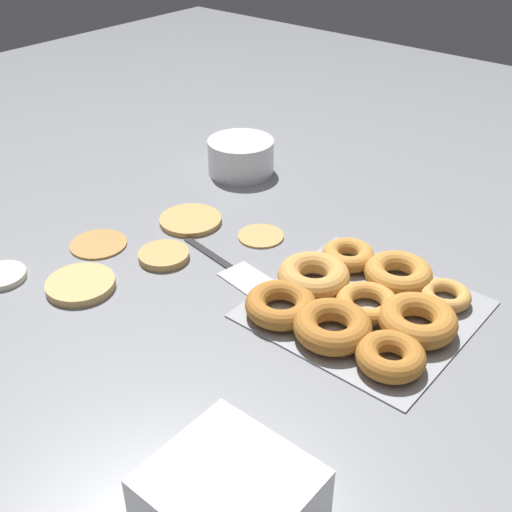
{
  "coord_description": "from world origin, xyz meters",
  "views": [
    {
      "loc": [
        -0.64,
        -0.63,
        0.61
      ],
      "look_at": [
        0.04,
        -0.06,
        0.04
      ],
      "focal_mm": 45.0,
      "sensor_mm": 36.0,
      "label": 1
    }
  ],
  "objects_px": {
    "pancake_2": "(98,243)",
    "pancake_4": "(164,256)",
    "batter_bowl": "(241,156)",
    "container_stack": "(230,502)",
    "pancake_3": "(1,276)",
    "spatula": "(240,274)",
    "donut_tray": "(359,302)",
    "pancake_5": "(261,235)",
    "pancake_1": "(81,285)",
    "pancake_0": "(191,220)"
  },
  "relations": [
    {
      "from": "pancake_3",
      "to": "pancake_4",
      "type": "xyz_separation_m",
      "value": [
        0.22,
        -0.16,
        0.0
      ]
    },
    {
      "from": "pancake_2",
      "to": "pancake_4",
      "type": "height_order",
      "value": "pancake_4"
    },
    {
      "from": "pancake_5",
      "to": "spatula",
      "type": "relative_size",
      "value": 0.37
    },
    {
      "from": "pancake_1",
      "to": "donut_tray",
      "type": "distance_m",
      "value": 0.45
    },
    {
      "from": "pancake_2",
      "to": "spatula",
      "type": "bearing_deg",
      "value": -70.17
    },
    {
      "from": "batter_bowl",
      "to": "pancake_2",
      "type": "bearing_deg",
      "value": -179.36
    },
    {
      "from": "pancake_1",
      "to": "spatula",
      "type": "bearing_deg",
      "value": -41.61
    },
    {
      "from": "pancake_5",
      "to": "pancake_4",
      "type": "bearing_deg",
      "value": 153.44
    },
    {
      "from": "pancake_0",
      "to": "container_stack",
      "type": "bearing_deg",
      "value": -131.4
    },
    {
      "from": "container_stack",
      "to": "pancake_1",
      "type": "bearing_deg",
      "value": 70.81
    },
    {
      "from": "pancake_1",
      "to": "pancake_4",
      "type": "relative_size",
      "value": 1.26
    },
    {
      "from": "pancake_3",
      "to": "pancake_4",
      "type": "bearing_deg",
      "value": -37.0
    },
    {
      "from": "pancake_2",
      "to": "pancake_4",
      "type": "xyz_separation_m",
      "value": [
        0.05,
        -0.12,
        0.0
      ]
    },
    {
      "from": "pancake_0",
      "to": "pancake_1",
      "type": "relative_size",
      "value": 1.06
    },
    {
      "from": "pancake_0",
      "to": "batter_bowl",
      "type": "height_order",
      "value": "batter_bowl"
    },
    {
      "from": "batter_bowl",
      "to": "spatula",
      "type": "bearing_deg",
      "value": -139.11
    },
    {
      "from": "pancake_4",
      "to": "donut_tray",
      "type": "xyz_separation_m",
      "value": [
        0.09,
        -0.34,
        0.01
      ]
    },
    {
      "from": "pancake_2",
      "to": "pancake_3",
      "type": "xyz_separation_m",
      "value": [
        -0.17,
        0.04,
        0.0
      ]
    },
    {
      "from": "spatula",
      "to": "pancake_1",
      "type": "bearing_deg",
      "value": -122.51
    },
    {
      "from": "pancake_1",
      "to": "pancake_4",
      "type": "bearing_deg",
      "value": -14.78
    },
    {
      "from": "pancake_3",
      "to": "pancake_5",
      "type": "relative_size",
      "value": 0.96
    },
    {
      "from": "pancake_4",
      "to": "batter_bowl",
      "type": "distance_m",
      "value": 0.38
    },
    {
      "from": "pancake_0",
      "to": "pancake_3",
      "type": "xyz_separation_m",
      "value": [
        -0.34,
        0.11,
        0.0
      ]
    },
    {
      "from": "pancake_2",
      "to": "pancake_5",
      "type": "relative_size",
      "value": 1.2
    },
    {
      "from": "pancake_1",
      "to": "pancake_4",
      "type": "height_order",
      "value": "same"
    },
    {
      "from": "container_stack",
      "to": "spatula",
      "type": "xyz_separation_m",
      "value": [
        0.36,
        0.3,
        -0.04
      ]
    },
    {
      "from": "pancake_4",
      "to": "pancake_2",
      "type": "bearing_deg",
      "value": 110.07
    },
    {
      "from": "pancake_5",
      "to": "spatula",
      "type": "xyz_separation_m",
      "value": [
        -0.12,
        -0.05,
        -0.0
      ]
    },
    {
      "from": "donut_tray",
      "to": "batter_bowl",
      "type": "distance_m",
      "value": 0.54
    },
    {
      "from": "pancake_4",
      "to": "batter_bowl",
      "type": "bearing_deg",
      "value": 20.02
    },
    {
      "from": "pancake_4",
      "to": "pancake_5",
      "type": "distance_m",
      "value": 0.18
    },
    {
      "from": "pancake_1",
      "to": "container_stack",
      "type": "height_order",
      "value": "container_stack"
    },
    {
      "from": "pancake_2",
      "to": "donut_tray",
      "type": "distance_m",
      "value": 0.48
    },
    {
      "from": "spatula",
      "to": "container_stack",
      "type": "bearing_deg",
      "value": -40.94
    },
    {
      "from": "pancake_4",
      "to": "batter_bowl",
      "type": "xyz_separation_m",
      "value": [
        0.35,
        0.13,
        0.03
      ]
    },
    {
      "from": "pancake_1",
      "to": "pancake_5",
      "type": "relative_size",
      "value": 1.32
    },
    {
      "from": "pancake_3",
      "to": "spatula",
      "type": "distance_m",
      "value": 0.4
    },
    {
      "from": "pancake_3",
      "to": "donut_tray",
      "type": "relative_size",
      "value": 0.26
    },
    {
      "from": "donut_tray",
      "to": "pancake_1",
      "type": "bearing_deg",
      "value": 121.85
    },
    {
      "from": "pancake_3",
      "to": "batter_bowl",
      "type": "relative_size",
      "value": 0.57
    },
    {
      "from": "spatula",
      "to": "batter_bowl",
      "type": "bearing_deg",
      "value": 139.99
    },
    {
      "from": "pancake_2",
      "to": "pancake_4",
      "type": "bearing_deg",
      "value": -69.93
    },
    {
      "from": "pancake_5",
      "to": "container_stack",
      "type": "height_order",
      "value": "container_stack"
    },
    {
      "from": "pancake_2",
      "to": "pancake_5",
      "type": "xyz_separation_m",
      "value": [
        0.21,
        -0.21,
        -0.0
      ]
    },
    {
      "from": "pancake_0",
      "to": "batter_bowl",
      "type": "distance_m",
      "value": 0.24
    },
    {
      "from": "donut_tray",
      "to": "pancake_4",
      "type": "bearing_deg",
      "value": 104.59
    },
    {
      "from": "pancake_2",
      "to": "batter_bowl",
      "type": "xyz_separation_m",
      "value": [
        0.4,
        0.0,
        0.03
      ]
    },
    {
      "from": "pancake_2",
      "to": "spatula",
      "type": "relative_size",
      "value": 0.44
    },
    {
      "from": "pancake_4",
      "to": "container_stack",
      "type": "relative_size",
      "value": 0.57
    },
    {
      "from": "pancake_5",
      "to": "spatula",
      "type": "distance_m",
      "value": 0.13
    }
  ]
}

